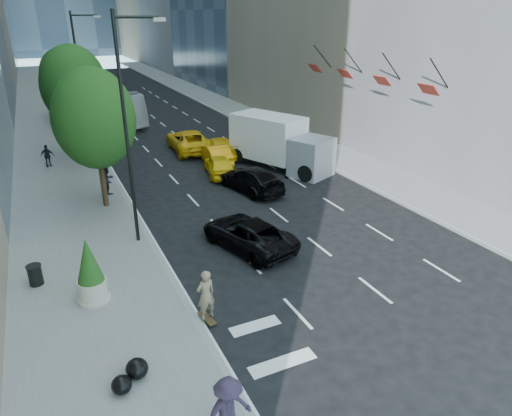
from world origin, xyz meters
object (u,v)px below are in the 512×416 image
skateboarder (206,298)px  planter_shrub (90,272)px  black_sedan_lincoln (248,234)px  black_sedan_mercedes (251,179)px  city_bus (94,105)px  box_truck (279,142)px  trash_can (35,275)px

skateboarder → planter_shrub: bearing=-49.2°
black_sedan_lincoln → planter_shrub: bearing=-3.7°
black_sedan_lincoln → black_sedan_mercedes: size_ratio=1.00×
black_sedan_mercedes → planter_shrub: bearing=26.7°
skateboarder → city_bus: city_bus is taller
city_bus → box_truck: city_bus is taller
black_sedan_lincoln → city_bus: bearing=-101.1°
trash_can → planter_shrub: 2.95m
skateboarder → black_sedan_mercedes: size_ratio=0.38×
skateboarder → black_sedan_lincoln: 5.68m
box_truck → trash_can: 18.43m
black_sedan_lincoln → black_sedan_mercedes: (3.20, 6.61, 0.03)m
box_truck → trash_can: (-15.80, -9.41, -1.24)m
box_truck → city_bus: bearing=92.6°
city_bus → box_truck: (9.67, -19.92, -0.04)m
black_sedan_mercedes → black_sedan_lincoln: bearing=52.1°
city_bus → trash_can: (-6.13, -29.33, -1.28)m
black_sedan_mercedes → planter_shrub: 13.12m
city_bus → trash_can: city_bus is taller
black_sedan_lincoln → black_sedan_mercedes: bearing=-132.3°
black_sedan_mercedes → planter_shrub: size_ratio=1.95×
black_sedan_lincoln → trash_can: bearing=-19.7°
city_bus → box_truck: size_ratio=1.69×
black_sedan_lincoln → planter_shrub: planter_shrub is taller
skateboarder → box_truck: (10.47, 14.31, 0.84)m
trash_can → skateboarder: bearing=-42.6°
black_sedan_lincoln → planter_shrub: size_ratio=1.94×
trash_can → black_sedan_lincoln: bearing=-3.2°
box_truck → trash_can: box_truck is taller
black_sedan_mercedes → planter_shrub: planter_shrub is taller
skateboarder → box_truck: bearing=-136.1°
box_truck → black_sedan_mercedes: bearing=-161.2°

